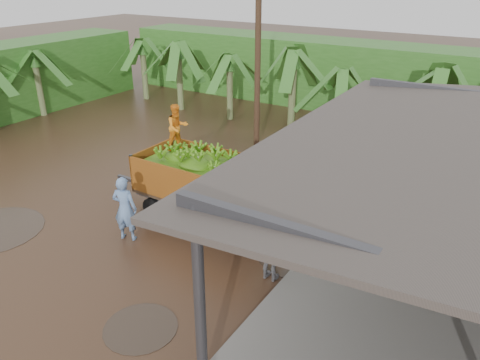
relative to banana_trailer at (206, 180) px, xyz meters
name	(u,v)px	position (x,y,z in m)	size (l,w,h in m)	color
ground	(135,229)	(-1.49, -1.72, -1.31)	(100.00, 100.00, 0.00)	black
hedge_north	(303,70)	(-3.49, 14.28, 0.49)	(22.00, 3.00, 3.60)	#2D661E
banana_trailer	(206,180)	(0.00, 0.00, 0.00)	(6.03, 2.14, 3.47)	#C36E1B
man_blue	(125,209)	(-1.26, -2.20, -0.33)	(0.72, 0.47, 1.96)	#678ABB
man_grey	(271,251)	(3.21, -1.70, -0.48)	(0.98, 0.41, 1.67)	slate
utility_pole	(258,46)	(-1.64, 5.88, 3.09)	(1.20, 0.24, 8.70)	#47301E
banana_plants	(150,98)	(-6.73, 5.01, 0.50)	(24.23, 20.79, 3.98)	#2D661E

